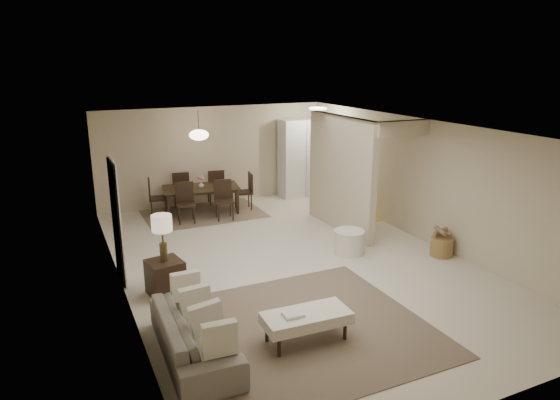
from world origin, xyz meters
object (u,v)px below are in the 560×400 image
pantry_cabinet (301,158)px  ottoman_bench (306,318)px  dining_table (202,200)px  side_table (165,277)px  round_pouf (349,242)px  sofa (194,335)px  wicker_basket (442,247)px

pantry_cabinet → ottoman_bench: (-3.36, -6.68, -0.72)m
pantry_cabinet → dining_table: (-2.97, -0.46, -0.73)m
pantry_cabinet → side_table: (-4.75, -4.50, -0.77)m
pantry_cabinet → round_pouf: 4.48m
sofa → wicker_basket: (5.20, 1.28, -0.11)m
pantry_cabinet → ottoman_bench: 7.52m
dining_table → round_pouf: bearing=-54.9°
pantry_cabinet → sofa: 8.02m
round_pouf → dining_table: bearing=115.8°
pantry_cabinet → wicker_basket: pantry_cabinet is taller
dining_table → sofa: bearing=-97.8°
pantry_cabinet → wicker_basket: (0.40, -5.10, -0.87)m
side_table → dining_table: bearing=66.2°
ottoman_bench → dining_table: dining_table is taller
wicker_basket → ottoman_bench: bearing=-157.2°
pantry_cabinet → dining_table: bearing=-171.2°
ottoman_bench → sofa: bearing=170.4°
pantry_cabinet → ottoman_bench: pantry_cabinet is taller
dining_table → side_table: bearing=-104.5°
sofa → side_table: bearing=0.2°
side_table → sofa: bearing=-91.5°
sofa → pantry_cabinet: bearing=-35.2°
sofa → dining_table: (1.83, 5.92, 0.03)m
sofa → ottoman_bench: size_ratio=1.69×
ottoman_bench → side_table: 2.59m
ottoman_bench → wicker_basket: ottoman_bench is taller
round_pouf → pantry_cabinet: bearing=75.0°
ottoman_bench → side_table: (-1.39, 2.19, -0.05)m
side_table → wicker_basket: (5.15, -0.60, -0.10)m
round_pouf → dining_table: 4.21m
pantry_cabinet → sofa: pantry_cabinet is taller
ottoman_bench → wicker_basket: bearing=25.0°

